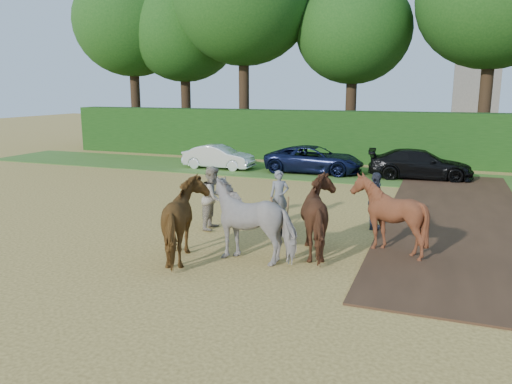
% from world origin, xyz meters
% --- Properties ---
extents(ground, '(120.00, 120.00, 0.00)m').
position_xyz_m(ground, '(0.00, 0.00, 0.00)').
color(ground, gold).
rests_on(ground, ground).
extents(earth_strip, '(4.50, 17.00, 0.05)m').
position_xyz_m(earth_strip, '(1.50, 7.00, 0.03)').
color(earth_strip, '#472D1C').
rests_on(earth_strip, ground).
extents(grass_verge, '(50.00, 5.00, 0.03)m').
position_xyz_m(grass_verge, '(0.00, 14.00, 0.01)').
color(grass_verge, '#38601E').
rests_on(grass_verge, ground).
extents(hedgerow, '(46.00, 1.60, 3.00)m').
position_xyz_m(hedgerow, '(0.00, 18.50, 1.50)').
color(hedgerow, '#14380F').
rests_on(hedgerow, ground).
extents(spectator_near, '(0.81, 1.01, 1.97)m').
position_xyz_m(spectator_near, '(-5.63, 2.70, 0.99)').
color(spectator_near, '#BEB595').
rests_on(spectator_near, ground).
extents(spectator_far, '(0.62, 1.12, 1.80)m').
position_xyz_m(spectator_far, '(-0.93, 4.39, 0.90)').
color(spectator_far, '#282B35').
rests_on(spectator_far, ground).
extents(plough_team, '(6.81, 5.91, 2.06)m').
position_xyz_m(plough_team, '(-2.68, 1.13, 1.02)').
color(plough_team, brown).
rests_on(plough_team, ground).
extents(parked_cars, '(29.79, 3.25, 1.49)m').
position_xyz_m(parked_cars, '(3.27, 14.09, 0.71)').
color(parked_cars, silver).
rests_on(parked_cars, ground).
extents(treeline, '(48.70, 10.60, 14.21)m').
position_xyz_m(treeline, '(-1.69, 21.69, 8.97)').
color(treeline, '#382616').
rests_on(treeline, ground).
extents(church, '(5.20, 5.20, 27.00)m').
position_xyz_m(church, '(4.00, 55.00, 13.73)').
color(church, slate).
rests_on(church, ground).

